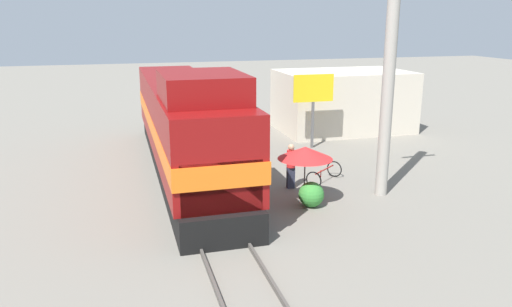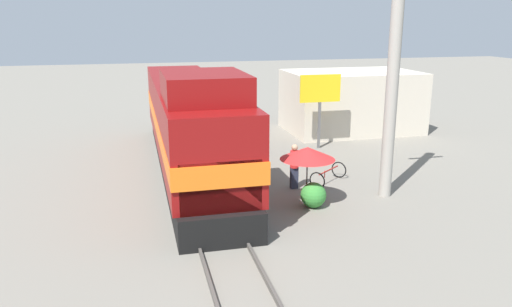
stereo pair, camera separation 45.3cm
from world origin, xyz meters
name	(u,v)px [view 2 (the right image)]	position (x,y,z in m)	size (l,w,h in m)	color
ground_plane	(202,196)	(0.00, 0.00, 0.00)	(120.00, 120.00, 0.00)	slate
rail_near	(183,196)	(-0.72, 0.00, 0.07)	(0.08, 40.47, 0.15)	#4C4742
rail_far	(221,193)	(0.72, 0.00, 0.07)	(0.08, 40.47, 0.15)	#4C4742
locomotive	(191,126)	(0.00, 3.12, 2.08)	(2.91, 16.60, 4.82)	black
utility_pole	(394,67)	(6.79, -1.57, 4.89)	(1.80, 0.45, 9.67)	#9E998E
vendor_umbrella	(308,153)	(3.57, -1.76, 1.94)	(1.98, 1.98, 2.16)	#4C4C4C
billboard_sign	(320,93)	(6.92, 5.85, 2.88)	(2.16, 0.12, 3.82)	#595959
shrub_cluster	(313,195)	(3.71, -2.07, 0.46)	(0.92, 0.92, 0.92)	#388C38
person_bystander	(294,164)	(3.69, 0.06, 0.99)	(0.34, 0.34, 1.81)	#2D3347
bicycle	(328,175)	(5.26, 0.34, 0.36)	(1.89, 1.73, 0.69)	black
building_block_distant	(351,101)	(10.28, 9.44, 1.77)	(7.56, 4.94, 3.53)	beige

